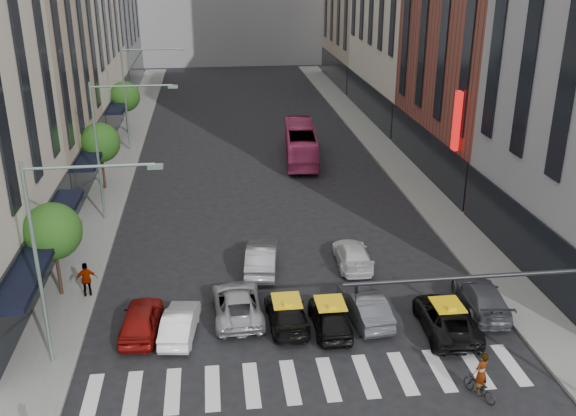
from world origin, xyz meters
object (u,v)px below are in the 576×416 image
object	(u,v)px
streetlamp_near	(58,238)
car_red	(141,319)
streetlamp_mid	(111,133)
taxi_center	(330,316)
bus	(301,143)
streetlamp_far	(135,85)
motorcycle	(479,388)
pedestrian_far	(87,279)
taxi_left	(287,313)
car_white_front	(180,323)

from	to	relation	value
streetlamp_near	car_red	bearing A→B (deg)	37.07
streetlamp_mid	taxi_center	size ratio (longest dim) A/B	2.22
car_red	bus	bearing A→B (deg)	-109.79
streetlamp_far	taxi_center	xyz separation A→B (m)	(11.39, -30.78, -5.21)
bus	motorcycle	bearing A→B (deg)	100.03
streetlamp_mid	pedestrian_far	distance (m)	11.43
streetlamp_far	taxi_left	size ratio (longest dim) A/B	2.05
streetlamp_far	car_red	size ratio (longest dim) A/B	2.12
taxi_left	streetlamp_far	bearing A→B (deg)	-74.37
streetlamp_far	car_red	distance (m)	30.56
car_red	bus	size ratio (longest dim) A/B	0.41
taxi_center	bus	distance (m)	26.58
streetlamp_near	streetlamp_far	bearing A→B (deg)	90.00
taxi_left	pedestrian_far	world-z (taller)	pedestrian_far
streetlamp_far	motorcycle	size ratio (longest dim) A/B	5.36
streetlamp_mid	bus	world-z (taller)	streetlamp_mid
streetlamp_mid	car_red	xyz separation A→B (m)	(2.64, -14.00, -5.18)
car_red	motorcycle	bearing A→B (deg)	158.76
taxi_left	motorcycle	bearing A→B (deg)	136.23
streetlamp_near	pedestrian_far	size ratio (longest dim) A/B	4.92
car_red	taxi_center	xyz separation A→B (m)	(8.75, -0.78, -0.03)
car_white_front	car_red	bearing A→B (deg)	-5.39
car_white_front	taxi_left	bearing A→B (deg)	-168.89
streetlamp_near	car_white_front	size ratio (longest dim) A/B	2.27
streetlamp_near	streetlamp_mid	bearing A→B (deg)	90.00
streetlamp_mid	car_red	distance (m)	15.16
streetlamp_far	bus	world-z (taller)	streetlamp_far
car_red	streetlamp_near	bearing A→B (deg)	40.72
taxi_left	taxi_center	world-z (taller)	taxi_center
car_red	motorcycle	xyz separation A→B (m)	(13.74, -6.37, -0.28)
car_red	taxi_left	xyz separation A→B (m)	(6.79, -0.11, -0.09)
streetlamp_near	motorcycle	size ratio (longest dim) A/B	5.36
motorcycle	pedestrian_far	size ratio (longest dim) A/B	0.92
taxi_left	taxi_center	bearing A→B (deg)	159.32
streetlamp_far	bus	bearing A→B (deg)	-17.43
streetlamp_far	pedestrian_far	bearing A→B (deg)	-90.77
bus	streetlamp_far	bearing A→B (deg)	-12.06
streetlamp_far	motorcycle	bearing A→B (deg)	-65.75
car_white_front	taxi_center	world-z (taller)	taxi_center
car_white_front	motorcycle	world-z (taller)	car_white_front
streetlamp_near	pedestrian_far	xyz separation A→B (m)	(-0.36, 5.65, -4.84)
taxi_left	bus	size ratio (longest dim) A/B	0.43
streetlamp_far	taxi_center	world-z (taller)	streetlamp_far
car_white_front	streetlamp_mid	bearing A→B (deg)	-65.26
car_red	car_white_front	distance (m)	1.84
streetlamp_near	bus	world-z (taller)	streetlamp_near
bus	motorcycle	size ratio (longest dim) A/B	6.12
streetlamp_mid	motorcycle	bearing A→B (deg)	-51.19
streetlamp_near	streetlamp_far	distance (m)	32.00
taxi_left	motorcycle	size ratio (longest dim) A/B	2.61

